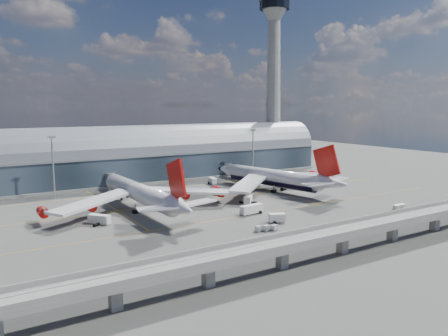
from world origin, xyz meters
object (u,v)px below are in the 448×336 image
service_truck_0 (99,219)px  service_truck_1 (277,218)px  control_tower (273,83)px  service_truck_5 (153,198)px  service_truck_2 (252,209)px  cargo_train_2 (399,207)px  cargo_train_0 (266,228)px  airliner_left (142,194)px  airliner_right (275,178)px  floodlight_mast_left (53,165)px  service_truck_4 (213,181)px  floodlight_mast_right (253,152)px  cargo_train_1 (323,234)px  service_truck_3 (248,199)px

service_truck_0 → service_truck_1: size_ratio=1.28×
control_tower → service_truck_5: bearing=-152.1°
service_truck_2 → cargo_train_2: service_truck_2 is taller
service_truck_5 → cargo_train_0: service_truck_5 is taller
cargo_train_0 → control_tower: bearing=-54.9°
airliner_left → airliner_right: size_ratio=1.03×
floodlight_mast_left → control_tower: bearing=11.7°
floodlight_mast_left → service_truck_4: floodlight_mast_left is taller
floodlight_mast_right → cargo_train_0: (-54.67, -83.76, -12.76)m
service_truck_1 → floodlight_mast_left: bearing=58.9°
control_tower → cargo_train_1: control_tower is taller
airliner_left → cargo_train_1: size_ratio=8.17×
service_truck_1 → service_truck_4: 73.47m
airliner_left → service_truck_1: airliner_left is taller
airliner_right → service_truck_4: airliner_right is taller
floodlight_mast_left → service_truck_5: size_ratio=4.08×
cargo_train_1 → service_truck_0: bearing=35.5°
cargo_train_0 → service_truck_0: bearing=33.6°
airliner_left → cargo_train_2: 93.90m
floodlight_mast_right → service_truck_1: size_ratio=4.49×
airliner_left → service_truck_4: size_ratio=12.92×
floodlight_mast_right → airliner_right: bearing=-110.4°
airliner_left → service_truck_2: bearing=-39.3°
service_truck_3 → service_truck_4: service_truck_3 is taller
floodlight_mast_left → cargo_train_2: 136.09m
service_truck_0 → cargo_train_2: bearing=-58.9°
control_tower → service_truck_3: bearing=-133.0°
floodlight_mast_right → cargo_train_1: floodlight_mast_right is taller
airliner_left → service_truck_2: 39.73m
service_truck_2 → cargo_train_2: size_ratio=1.62×
service_truck_0 → service_truck_2: bearing=-54.5°
control_tower → airliner_right: (-48.08, -63.10, -45.68)m
service_truck_1 → service_truck_2: 13.66m
service_truck_1 → service_truck_5: size_ratio=0.91×
service_truck_2 → service_truck_5: service_truck_2 is taller
cargo_train_2 → airliner_right: bearing=18.4°
control_tower → cargo_train_2: size_ratio=18.18×
service_truck_0 → service_truck_4: size_ratio=1.29×
service_truck_3 → service_truck_2: bearing=-77.6°
service_truck_0 → service_truck_3: bearing=-38.6°
cargo_train_2 → service_truck_1: bearing=79.8°
service_truck_5 → floodlight_mast_left: bearing=73.4°
service_truck_5 → service_truck_0: bearing=152.1°
cargo_train_1 → service_truck_3: bearing=-19.0°
cargo_train_0 → service_truck_4: bearing=-35.0°
airliner_left → service_truck_2: (31.14, -24.20, -4.74)m
service_truck_1 → service_truck_2: size_ratio=0.62×
service_truck_5 → airliner_left: bearing=167.8°
floodlight_mast_right → airliner_right: floodlight_mast_right is taller
service_truck_3 → service_truck_4: 44.71m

